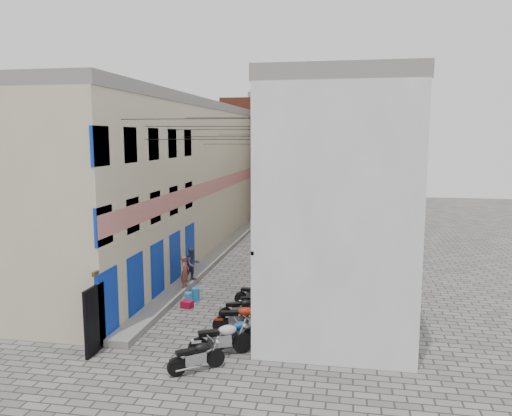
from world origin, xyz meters
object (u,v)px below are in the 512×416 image
Objects in this scene: motorcycle_a at (196,355)px; red_crate at (187,304)px; motorcycle_b at (221,337)px; motorcycle_c at (235,332)px; person_b at (192,264)px; motorcycle_e at (241,308)px; motorcycle_f at (256,302)px; motorcycle_g at (255,294)px; motorcycle_d at (240,317)px; person_a at (185,271)px; water_jug_far at (196,294)px; water_jug_near at (188,298)px.

motorcycle_a is 3.97× the size of red_crate.
motorcycle_b is 4.79m from red_crate.
motorcycle_c is 7.21m from person_b.
motorcycle_e is at bearing -22.33° from red_crate.
motorcycle_f is 0.97× the size of motorcycle_g.
motorcycle_a is 0.87× the size of motorcycle_b.
motorcycle_d is 1.15× the size of motorcycle_f.
person_b is at bearing 160.17° from motorcycle_a.
person_a is 1.08m from person_b.
motorcycle_e is 0.99× the size of motorcycle_g.
motorcycle_e reaches higher than motorcycle_c.
motorcycle_d is (0.20, 1.94, -0.04)m from motorcycle_b.
motorcycle_d is at bearing 147.73° from motorcycle_b.
person_b is at bearing 103.52° from red_crate.
person_a reaches higher than motorcycle_f.
red_crate is (-2.05, 5.29, -0.38)m from motorcycle_a.
red_crate is at bearing -95.11° from water_jug_far.
person_b is (-3.20, 4.01, 0.52)m from motorcycle_e.
person_a reaches higher than motorcycle_b.
motorcycle_f is 1.18× the size of person_a.
motorcycle_a is 5.68m from red_crate.
water_jug_near is at bearing -176.86° from motorcycle_b.
motorcycle_f is 4.19m from person_a.
motorcycle_b reaches higher than motorcycle_g.
motorcycle_d is 4.32× the size of red_crate.
motorcycle_d is 1.27× the size of person_b.
person_b is (-2.77, 8.28, 0.50)m from motorcycle_a.
motorcycle_e is at bearing -104.01° from person_b.
motorcycle_g reaches higher than water_jug_far.
motorcycle_a is at bearing -124.12° from person_b.
motorcycle_e is (0.43, 4.27, -0.02)m from motorcycle_a.
person_b is 2.82× the size of water_jug_far.
person_b is (-3.60, 3.17, 0.53)m from motorcycle_f.
motorcycle_d is 1.97m from motorcycle_f.
motorcycle_f is at bearing 138.35° from motorcycle_c.
motorcycle_c is 0.98× the size of motorcycle_e.
water_jug_far is (-2.80, 1.09, -0.22)m from motorcycle_f.
water_jug_near is at bearing 162.15° from motorcycle_a.
motorcycle_f reaches higher than red_crate.
motorcycle_f is at bearing -94.02° from person_b.
motorcycle_g reaches higher than red_crate.
person_b is 3.41× the size of red_crate.
water_jug_near is (-2.85, 3.72, -0.25)m from motorcycle_c.
red_crate is (-2.48, 1.02, -0.36)m from motorcycle_e.
motorcycle_c is 3.12m from motorcycle_f.
motorcycle_c is (0.72, 1.99, -0.03)m from motorcycle_a.
motorcycle_b reaches higher than red_crate.
motorcycle_a is at bearing -27.72° from motorcycle_f.
motorcycle_g is 1.22× the size of person_a.
motorcycle_d reaches higher than motorcycle_f.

